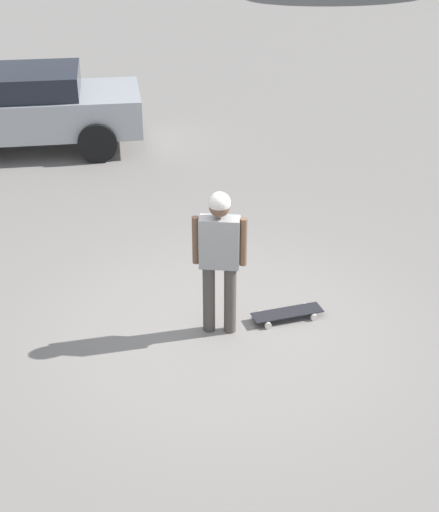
% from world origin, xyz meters
% --- Properties ---
extents(ground_plane, '(220.00, 220.00, 0.00)m').
position_xyz_m(ground_plane, '(0.00, 0.00, 0.00)').
color(ground_plane, gray).
extents(person, '(0.44, 0.46, 1.70)m').
position_xyz_m(person, '(0.00, 0.00, 1.03)').
color(person, '#4C4742').
rests_on(person, ground_plane).
extents(skateboard, '(0.49, 0.87, 0.09)m').
position_xyz_m(skateboard, '(0.29, 0.77, 0.07)').
color(skateboard, '#232328').
rests_on(skateboard, ground_plane).
extents(car_parked_near, '(3.71, 4.70, 1.47)m').
position_xyz_m(car_parked_near, '(-7.09, 0.80, 0.79)').
color(car_parked_near, '#ADB2B7').
rests_on(car_parked_near, ground_plane).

